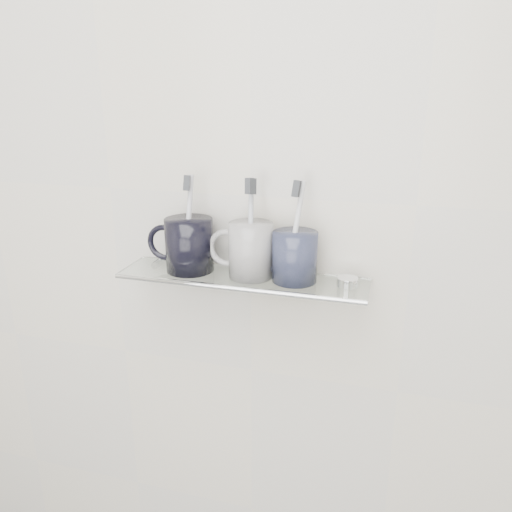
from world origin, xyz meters
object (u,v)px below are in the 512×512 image
(shelf_glass, at_px, (242,278))
(mug_center, at_px, (251,250))
(mug_right, at_px, (295,257))
(mug_left, at_px, (189,245))

(shelf_glass, bearing_deg, mug_center, 16.59)
(shelf_glass, bearing_deg, mug_right, 2.73)
(mug_center, relative_size, mug_right, 1.11)
(shelf_glass, relative_size, mug_center, 4.58)
(mug_left, relative_size, mug_right, 1.11)
(shelf_glass, distance_m, mug_right, 0.12)
(shelf_glass, relative_size, mug_right, 5.11)
(shelf_glass, height_order, mug_left, mug_left)
(shelf_glass, xyz_separation_m, mug_right, (0.10, 0.00, 0.05))
(mug_left, xyz_separation_m, mug_right, (0.22, 0.00, -0.01))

